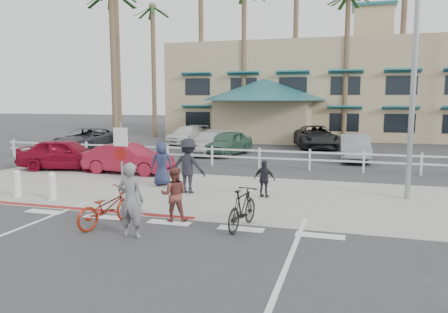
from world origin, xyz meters
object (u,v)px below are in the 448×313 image
(sign_post, at_px, (122,159))
(car_red_compact, at_px, (66,154))
(bike_black, at_px, (242,208))
(bike_red, at_px, (107,207))
(car_white_sedan, at_px, (128,159))

(sign_post, height_order, car_red_compact, sign_post)
(sign_post, xyz_separation_m, bike_black, (4.32, -1.52, -0.91))
(bike_black, bearing_deg, bike_red, 20.89)
(car_red_compact, bearing_deg, bike_black, -134.83)
(bike_black, bearing_deg, car_white_sedan, -35.62)
(sign_post, relative_size, bike_black, 1.62)
(sign_post, height_order, bike_red, sign_post)
(bike_red, bearing_deg, sign_post, -51.91)
(sign_post, relative_size, car_red_compact, 0.67)
(sign_post, relative_size, bike_red, 1.51)
(bike_red, xyz_separation_m, car_red_compact, (-6.84, 7.59, 0.24))
(sign_post, xyz_separation_m, car_white_sedan, (-2.64, 5.18, -0.78))
(sign_post, bearing_deg, car_white_sedan, 116.95)
(bike_red, bearing_deg, bike_black, -149.43)
(sign_post, bearing_deg, car_red_compact, 138.60)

